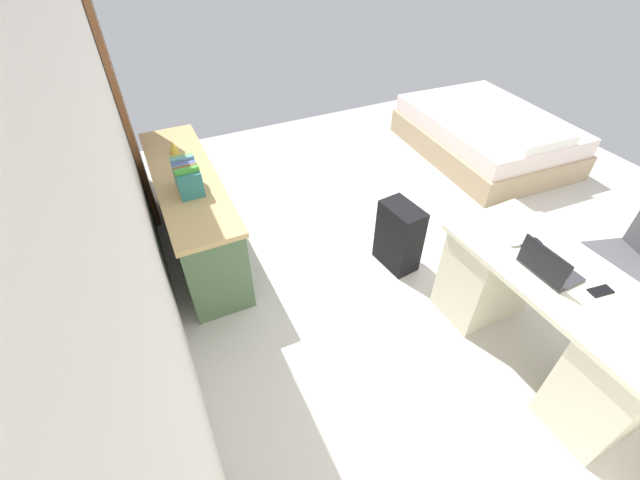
# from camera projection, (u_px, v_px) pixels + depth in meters

# --- Properties ---
(ground_plane) EXTENTS (5.78, 5.78, 0.00)m
(ground_plane) POSITION_uv_depth(u_px,v_px,m) (440.00, 238.00, 3.82)
(ground_plane) COLOR beige
(wall_back) EXTENTS (4.59, 0.10, 2.58)m
(wall_back) POSITION_uv_depth(u_px,v_px,m) (122.00, 179.00, 2.20)
(wall_back) COLOR silver
(wall_back) RESTS_ON ground_plane
(door_wooden) EXTENTS (0.88, 0.05, 2.04)m
(door_wooden) POSITION_uv_depth(u_px,v_px,m) (122.00, 105.00, 3.60)
(door_wooden) COLOR brown
(door_wooden) RESTS_ON ground_plane
(desk) EXTENTS (1.45, 0.69, 0.76)m
(desk) POSITION_uv_depth(u_px,v_px,m) (546.00, 317.00, 2.63)
(desk) COLOR beige
(desk) RESTS_ON ground_plane
(office_chair) EXTENTS (0.58, 0.58, 0.94)m
(office_chair) POSITION_uv_depth(u_px,v_px,m) (623.00, 269.00, 2.92)
(office_chair) COLOR black
(office_chair) RESTS_ON ground_plane
(credenza) EXTENTS (1.80, 0.48, 0.74)m
(credenza) POSITION_uv_depth(u_px,v_px,m) (194.00, 213.00, 3.50)
(credenza) COLOR #4C6B47
(credenza) RESTS_ON ground_plane
(bed) EXTENTS (1.97, 1.50, 0.58)m
(bed) POSITION_uv_depth(u_px,v_px,m) (486.00, 135.00, 4.86)
(bed) COLOR tan
(bed) RESTS_ON ground_plane
(suitcase_black) EXTENTS (0.38, 0.26, 0.58)m
(suitcase_black) POSITION_uv_depth(u_px,v_px,m) (399.00, 236.00, 3.39)
(suitcase_black) COLOR black
(suitcase_black) RESTS_ON ground_plane
(laptop) EXTENTS (0.31, 0.23, 0.21)m
(laptop) POSITION_uv_depth(u_px,v_px,m) (548.00, 267.00, 2.39)
(laptop) COLOR #333338
(laptop) RESTS_ON desk
(computer_mouse) EXTENTS (0.06, 0.10, 0.03)m
(computer_mouse) POSITION_uv_depth(u_px,v_px,m) (516.00, 243.00, 2.60)
(computer_mouse) COLOR white
(computer_mouse) RESTS_ON desk
(cell_phone_near_laptop) EXTENTS (0.09, 0.14, 0.01)m
(cell_phone_near_laptop) POSITION_uv_depth(u_px,v_px,m) (601.00, 291.00, 2.31)
(cell_phone_near_laptop) COLOR black
(cell_phone_near_laptop) RESTS_ON desk
(cell_phone_by_mouse) EXTENTS (0.08, 0.14, 0.01)m
(cell_phone_by_mouse) POSITION_uv_depth(u_px,v_px,m) (531.00, 243.00, 2.61)
(cell_phone_by_mouse) COLOR black
(cell_phone_by_mouse) RESTS_ON desk
(book_row) EXTENTS (0.27, 0.17, 0.23)m
(book_row) POSITION_uv_depth(u_px,v_px,m) (188.00, 178.00, 3.03)
(book_row) COLOR #2D7471
(book_row) RESTS_ON credenza
(figurine_small) EXTENTS (0.08, 0.08, 0.11)m
(figurine_small) POSITION_uv_depth(u_px,v_px,m) (173.00, 147.00, 3.49)
(figurine_small) COLOR gold
(figurine_small) RESTS_ON credenza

